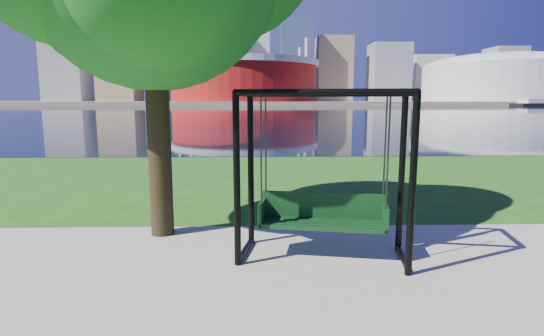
{
  "coord_description": "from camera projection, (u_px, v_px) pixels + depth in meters",
  "views": [
    {
      "loc": [
        -0.38,
        -6.48,
        2.45
      ],
      "look_at": [
        -0.22,
        0.0,
        1.42
      ],
      "focal_mm": 28.0,
      "sensor_mm": 36.0,
      "label": 1
    }
  ],
  "objects": [
    {
      "name": "ground",
      "position": [
        286.0,
        255.0,
        6.8
      ],
      "size": [
        900.0,
        900.0,
        0.0
      ],
      "primitive_type": "plane",
      "color": "#1E5114",
      "rests_on": "ground"
    },
    {
      "name": "path",
      "position": [
        288.0,
        266.0,
        6.3
      ],
      "size": [
        120.0,
        4.0,
        0.03
      ],
      "primitive_type": "cube",
      "color": "#9E937F",
      "rests_on": "ground"
    },
    {
      "name": "river",
      "position": [
        263.0,
        110.0,
        107.49
      ],
      "size": [
        900.0,
        180.0,
        0.02
      ],
      "primitive_type": "cube",
      "color": "black",
      "rests_on": "ground"
    },
    {
      "name": "far_bank",
      "position": [
        262.0,
        103.0,
        308.74
      ],
      "size": [
        900.0,
        228.0,
        2.0
      ],
      "primitive_type": "cube",
      "color": "#937F60",
      "rests_on": "ground"
    },
    {
      "name": "stadium",
      "position": [
        244.0,
        79.0,
        236.31
      ],
      "size": [
        83.0,
        83.0,
        32.0
      ],
      "color": "maroon",
      "rests_on": "far_bank"
    },
    {
      "name": "arena",
      "position": [
        500.0,
        77.0,
        239.64
      ],
      "size": [
        84.0,
        84.0,
        26.56
      ],
      "color": "beige",
      "rests_on": "far_bank"
    },
    {
      "name": "skyline",
      "position": [
        256.0,
        55.0,
        316.37
      ],
      "size": [
        392.0,
        66.0,
        96.5
      ],
      "color": "gray",
      "rests_on": "far_bank"
    },
    {
      "name": "swing",
      "position": [
        323.0,
        179.0,
        6.47
      ],
      "size": [
        2.7,
        1.54,
        2.61
      ],
      "rotation": [
        0.0,
        0.0,
        -0.18
      ],
      "color": "black",
      "rests_on": "ground"
    }
  ]
}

